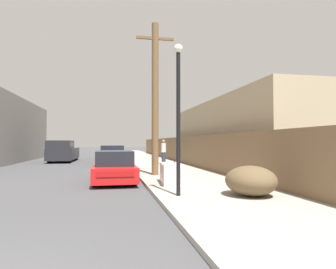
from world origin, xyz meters
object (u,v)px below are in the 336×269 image
car_parked_mid (112,156)px  street_lamp (178,107)px  discarded_fridge (171,174)px  utility_pole (155,97)px  car_parked_far (108,153)px  brush_pile (251,181)px  pickup_truck (63,151)px  parked_sports_car_red (114,168)px  pedestrian (164,151)px

car_parked_mid → street_lamp: 14.45m
discarded_fridge → utility_pole: 4.50m
discarded_fridge → street_lamp: (-0.31, -2.52, 2.19)m
car_parked_far → brush_pile: (4.11, -22.42, -0.04)m
utility_pole → street_lamp: utility_pole is taller
brush_pile → discarded_fridge: bearing=120.6°
pickup_truck → brush_pile: bearing=114.1°
discarded_fridge → pickup_truck: pickup_truck is taller
car_parked_mid → street_lamp: (1.77, -14.20, 2.02)m
car_parked_far → parked_sports_car_red: bearing=-92.1°
street_lamp → brush_pile: 2.98m
car_parked_mid → brush_pile: (3.81, -14.61, -0.11)m
car_parked_mid → brush_pile: size_ratio=2.53×
pickup_truck → utility_pole: size_ratio=0.82×
discarded_fridge → utility_pole: size_ratio=0.26×
pedestrian → brush_pile: bearing=-89.2°
parked_sports_car_red → car_parked_mid: bearing=89.7°
street_lamp → pedestrian: bearing=81.7°
parked_sports_car_red → car_parked_mid: car_parked_mid is taller
discarded_fridge → car_parked_far: 19.64m
parked_sports_car_red → pedestrian: size_ratio=2.46×
car_parked_mid → parked_sports_car_red: bearing=-91.9°
car_parked_far → pedestrian: bearing=-70.5°
pickup_truck → brush_pile: (7.88, -18.74, -0.36)m
parked_sports_car_red → car_parked_mid: (-0.02, 9.92, 0.07)m
car_parked_far → utility_pole: (2.23, -16.46, 3.22)m
car_parked_mid → pedestrian: pedestrian is taller
car_parked_mid → street_lamp: street_lamp is taller
discarded_fridge → brush_pile: size_ratio=1.15×
parked_sports_car_red → car_parked_mid: size_ratio=1.03×
car_parked_far → pedestrian: 10.19m
brush_pile → pedestrian: (-0.19, 13.02, 0.46)m
pickup_truck → street_lamp: 19.32m
car_parked_mid → brush_pile: 15.10m
utility_pole → brush_pile: bearing=-72.5°
discarded_fridge → brush_pile: bearing=-54.5°
car_parked_mid → utility_pole: 9.41m
parked_sports_car_red → street_lamp: 5.07m
car_parked_mid → discarded_fridge: bearing=-81.9°
car_parked_far → pedestrian: size_ratio=2.67×
pedestrian → car_parked_mid: bearing=156.4°
parked_sports_car_red → street_lamp: street_lamp is taller
parked_sports_car_red → pickup_truck: bearing=105.8°
pedestrian → utility_pole: bearing=-103.4°
discarded_fridge → pedestrian: (1.54, 10.10, 0.52)m
discarded_fridge → parked_sports_car_red: 2.71m
car_parked_far → pedestrian: pedestrian is taller
car_parked_far → pedestrian: (3.92, -9.40, 0.41)m
pedestrian → street_lamp: bearing=-98.3°
street_lamp → parked_sports_car_red: bearing=112.3°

